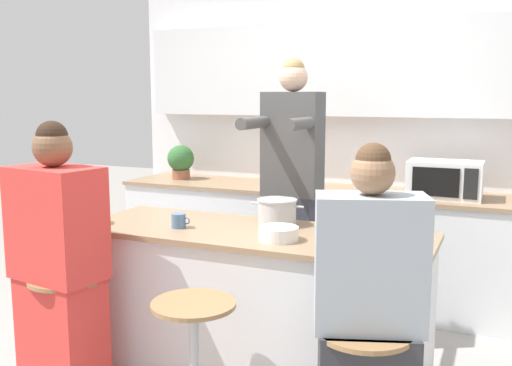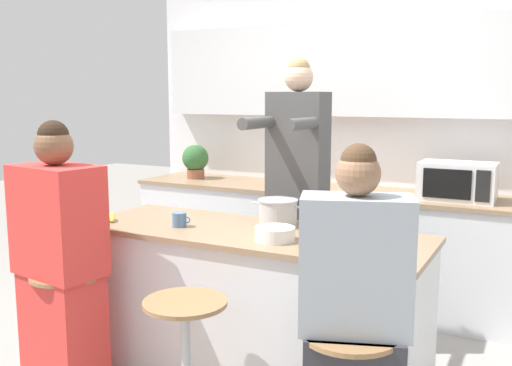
# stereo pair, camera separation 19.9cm
# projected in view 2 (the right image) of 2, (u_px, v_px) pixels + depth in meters

# --- Properties ---
(wall_back) EXTENTS (3.79, 0.22, 2.70)m
(wall_back) POSITION_uv_depth(u_px,v_px,m) (358.00, 105.00, 4.62)
(wall_back) COLOR white
(wall_back) RESTS_ON ground_plane
(back_counter) EXTENTS (3.52, 0.67, 0.89)m
(back_counter) POSITION_uv_depth(u_px,v_px,m) (342.00, 245.00, 4.51)
(back_counter) COLOR silver
(back_counter) RESTS_ON ground_plane
(kitchen_island) EXTENTS (1.93, 0.70, 0.89)m
(kitchen_island) POSITION_uv_depth(u_px,v_px,m) (250.00, 308.00, 3.15)
(kitchen_island) COLOR black
(kitchen_island) RESTS_ON ground_plane
(bar_stool_leftmost) EXTENTS (0.38, 0.38, 0.70)m
(bar_stool_leftmost) POSITION_uv_depth(u_px,v_px,m) (70.00, 329.00, 3.02)
(bar_stool_leftmost) COLOR #997047
(bar_stool_leftmost) RESTS_ON ground_plane
(bar_stool_center) EXTENTS (0.38, 0.38, 0.70)m
(bar_stool_center) POSITION_uv_depth(u_px,v_px,m) (186.00, 365.00, 2.62)
(bar_stool_center) COLOR #997047
(bar_stool_center) RESTS_ON ground_plane
(person_cooking) EXTENTS (0.36, 0.58, 1.84)m
(person_cooking) POSITION_uv_depth(u_px,v_px,m) (297.00, 205.00, 3.62)
(person_cooking) COLOR #383842
(person_cooking) RESTS_ON ground_plane
(person_wrapped_blanket) EXTENTS (0.50, 0.35, 1.49)m
(person_wrapped_blanket) POSITION_uv_depth(u_px,v_px,m) (61.00, 272.00, 2.96)
(person_wrapped_blanket) COLOR red
(person_wrapped_blanket) RESTS_ON ground_plane
(person_seated_near) EXTENTS (0.48, 0.38, 1.43)m
(person_seated_near) POSITION_uv_depth(u_px,v_px,m) (354.00, 342.00, 2.25)
(person_seated_near) COLOR #333338
(person_seated_near) RESTS_ON ground_plane
(cooking_pot) EXTENTS (0.31, 0.23, 0.15)m
(cooking_pot) POSITION_uv_depth(u_px,v_px,m) (278.00, 212.00, 3.20)
(cooking_pot) COLOR #B7BABC
(cooking_pot) RESTS_ON kitchen_island
(fruit_bowl) EXTENTS (0.20, 0.20, 0.07)m
(fruit_bowl) POSITION_uv_depth(u_px,v_px,m) (275.00, 234.00, 2.86)
(fruit_bowl) COLOR white
(fruit_bowl) RESTS_ON kitchen_island
(coffee_cup_near) EXTENTS (0.11, 0.08, 0.08)m
(coffee_cup_near) POSITION_uv_depth(u_px,v_px,m) (180.00, 220.00, 3.17)
(coffee_cup_near) COLOR #4C7099
(coffee_cup_near) RESTS_ON kitchen_island
(banana_bunch) EXTENTS (0.18, 0.13, 0.06)m
(banana_bunch) POSITION_uv_depth(u_px,v_px,m) (106.00, 217.00, 3.31)
(banana_bunch) COLOR yellow
(banana_bunch) RESTS_ON kitchen_island
(microwave) EXTENTS (0.51, 0.33, 0.27)m
(microwave) POSITION_uv_depth(u_px,v_px,m) (457.00, 181.00, 3.99)
(microwave) COLOR white
(microwave) RESTS_ON back_counter
(potted_plant) EXTENTS (0.23, 0.23, 0.30)m
(potted_plant) POSITION_uv_depth(u_px,v_px,m) (195.00, 160.00, 5.05)
(potted_plant) COLOR #93563D
(potted_plant) RESTS_ON back_counter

